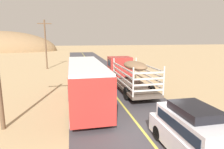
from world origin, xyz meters
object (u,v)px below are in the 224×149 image
suv_near (192,132)px  livestock_truck (125,70)px  power_pole_mid (46,43)px  bus (86,82)px

suv_near → livestock_truck: livestock_truck is taller
suv_near → power_pole_mid: 28.05m
bus → livestock_truck: bearing=46.5°
suv_near → livestock_truck: (0.54, 12.49, 0.64)m
suv_near → livestock_truck: bearing=87.5°
suv_near → bus: 8.75m
suv_near → livestock_truck: 12.52m
bus → suv_near: bearing=-63.4°
livestock_truck → suv_near: bearing=-92.5°
suv_near → power_pole_mid: power_pole_mid is taller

